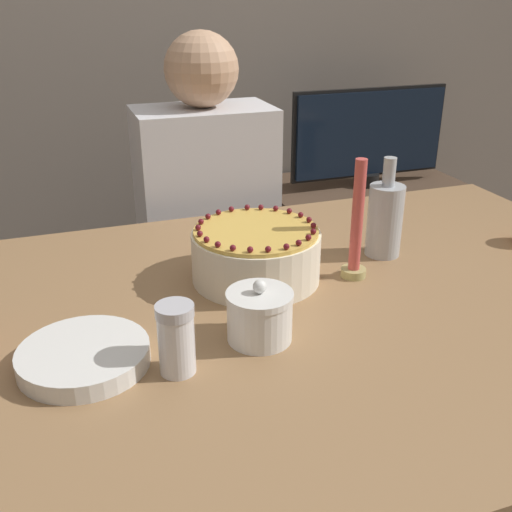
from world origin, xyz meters
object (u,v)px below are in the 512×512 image
(cake, at_px, (256,254))
(candle, at_px, (356,231))
(bottle, at_px, (385,219))
(sugar_bowl, at_px, (260,316))
(person_man_blue_shirt, at_px, (208,255))
(sugar_shaker, at_px, (176,339))
(tv_monitor, at_px, (369,135))

(cake, distance_m, candle, 0.21)
(candle, relative_size, bottle, 1.12)
(sugar_bowl, xyz_separation_m, bottle, (0.39, 0.25, 0.04))
(person_man_blue_shirt, bearing_deg, sugar_bowl, 81.58)
(bottle, bearing_deg, sugar_bowl, -147.20)
(sugar_shaker, relative_size, bottle, 0.53)
(candle, bearing_deg, sugar_shaker, -153.14)
(cake, distance_m, sugar_bowl, 0.24)
(sugar_bowl, bearing_deg, bottle, 32.80)
(sugar_shaker, relative_size, person_man_blue_shirt, 0.10)
(cake, height_order, sugar_shaker, cake)
(cake, relative_size, bottle, 1.18)
(sugar_shaker, height_order, tv_monitor, tv_monitor)
(cake, relative_size, candle, 1.05)
(cake, height_order, bottle, bottle)
(candle, relative_size, tv_monitor, 0.40)
(person_man_blue_shirt, xyz_separation_m, tv_monitor, (0.75, 0.35, 0.25))
(cake, distance_m, sugar_shaker, 0.36)
(sugar_shaker, height_order, candle, candle)
(cake, xyz_separation_m, person_man_blue_shirt, (0.05, 0.61, -0.27))
(sugar_bowl, distance_m, candle, 0.33)
(tv_monitor, bearing_deg, person_man_blue_shirt, -155.01)
(sugar_shaker, bearing_deg, person_man_blue_shirt, 72.39)
(cake, relative_size, sugar_bowl, 2.29)
(bottle, xyz_separation_m, tv_monitor, (0.48, 0.93, -0.05))
(candle, height_order, tv_monitor, candle)
(candle, bearing_deg, sugar_bowl, -148.23)
(sugar_shaker, relative_size, candle, 0.47)
(bottle, relative_size, tv_monitor, 0.36)
(person_man_blue_shirt, bearing_deg, tv_monitor, -155.01)
(cake, height_order, sugar_bowl, cake)
(cake, height_order, person_man_blue_shirt, person_man_blue_shirt)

